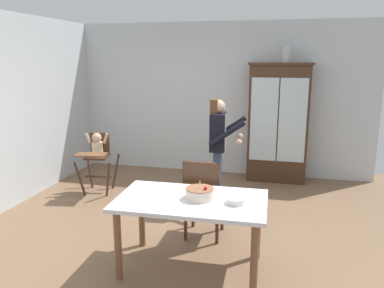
# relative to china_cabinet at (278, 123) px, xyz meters

# --- Properties ---
(ground_plane) EXTENTS (6.24, 6.24, 0.00)m
(ground_plane) POSITION_rel_china_cabinet_xyz_m (-1.02, -2.37, -1.01)
(ground_plane) COLOR brown
(wall_back) EXTENTS (5.32, 0.06, 2.70)m
(wall_back) POSITION_rel_china_cabinet_xyz_m (-1.02, 0.26, 0.34)
(wall_back) COLOR silver
(wall_back) RESTS_ON ground_plane
(china_cabinet) EXTENTS (1.04, 0.48, 2.01)m
(china_cabinet) POSITION_rel_china_cabinet_xyz_m (0.00, 0.00, 0.00)
(china_cabinet) COLOR #422819
(china_cabinet) RESTS_ON ground_plane
(ceramic_vase) EXTENTS (0.13, 0.13, 0.27)m
(ceramic_vase) POSITION_rel_china_cabinet_xyz_m (0.07, 0.00, 1.12)
(ceramic_vase) COLOR #B2B7B2
(ceramic_vase) RESTS_ON china_cabinet
(high_chair_with_toddler) EXTENTS (0.66, 0.75, 0.95)m
(high_chair_with_toddler) POSITION_rel_china_cabinet_xyz_m (-2.71, -1.27, -0.36)
(high_chair_with_toddler) COLOR #422819
(high_chair_with_toddler) RESTS_ON ground_plane
(adult_person) EXTENTS (0.52, 0.50, 1.53)m
(adult_person) POSITION_rel_china_cabinet_xyz_m (-0.79, -1.40, -0.04)
(adult_person) COLOR #33425B
(adult_person) RESTS_ON ground_plane
(dining_table) EXTENTS (1.47, 0.88, 0.74)m
(dining_table) POSITION_rel_china_cabinet_xyz_m (-0.77, -3.11, -0.37)
(dining_table) COLOR silver
(dining_table) RESTS_ON ground_plane
(birthday_cake) EXTENTS (0.28, 0.28, 0.19)m
(birthday_cake) POSITION_rel_china_cabinet_xyz_m (-0.69, -3.08, -0.21)
(birthday_cake) COLOR beige
(birthday_cake) RESTS_ON dining_table
(serving_bowl) EXTENTS (0.18, 0.18, 0.05)m
(serving_bowl) POSITION_rel_china_cabinet_xyz_m (-0.33, -3.13, -0.24)
(serving_bowl) COLOR silver
(serving_bowl) RESTS_ON dining_table
(dining_chair_far_side) EXTENTS (0.44, 0.44, 0.96)m
(dining_chair_far_side) POSITION_rel_china_cabinet_xyz_m (-0.79, -2.46, -0.45)
(dining_chair_far_side) COLOR #422819
(dining_chair_far_side) RESTS_ON ground_plane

